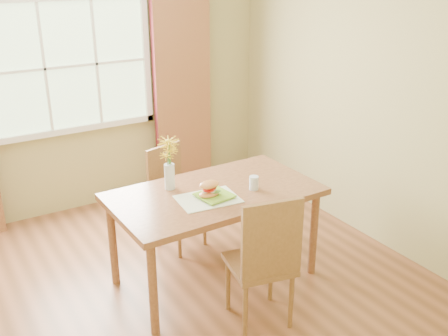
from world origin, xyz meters
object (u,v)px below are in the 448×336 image
(chair_near, at_px, (265,257))
(flower_vase, at_px, (169,157))
(dining_table, at_px, (215,201))
(water_glass, at_px, (254,183))
(chair_far, at_px, (173,192))
(croissant_sandwich, at_px, (209,189))

(chair_near, relative_size, flower_vase, 2.45)
(dining_table, relative_size, water_glass, 14.85)
(water_glass, relative_size, flower_vase, 0.26)
(chair_far, xyz_separation_m, water_glass, (0.30, -0.83, 0.33))
(dining_table, distance_m, chair_far, 0.72)
(water_glass, bearing_deg, chair_near, -117.36)
(chair_far, height_order, water_glass, chair_far)
(croissant_sandwich, bearing_deg, chair_near, -84.13)
(croissant_sandwich, bearing_deg, water_glass, -7.22)
(water_glass, bearing_deg, croissant_sandwich, 174.51)
(croissant_sandwich, relative_size, water_glass, 1.60)
(dining_table, xyz_separation_m, water_glass, (0.28, -0.13, 0.13))
(dining_table, bearing_deg, chair_near, -92.35)
(chair_near, relative_size, water_glass, 9.42)
(chair_near, xyz_separation_m, chair_far, (-0.00, 1.40, -0.06))
(water_glass, bearing_deg, flower_vase, 146.95)
(dining_table, height_order, flower_vase, flower_vase)
(dining_table, relative_size, croissant_sandwich, 9.28)
(chair_near, xyz_separation_m, flower_vase, (-0.25, 0.93, 0.48))
(flower_vase, bearing_deg, dining_table, -40.06)
(chair_near, distance_m, flower_vase, 1.08)
(chair_near, xyz_separation_m, croissant_sandwich, (-0.08, 0.61, 0.30))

